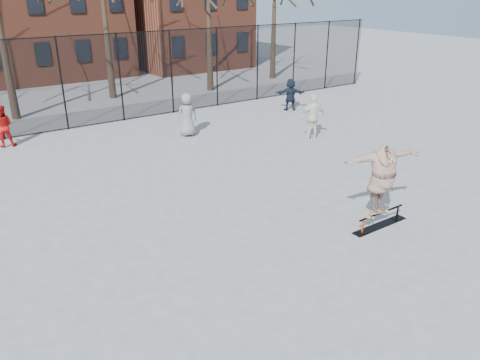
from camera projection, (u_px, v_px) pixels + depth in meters
ground at (276, 243)px, 11.60m from camera, size 100.00×100.00×0.00m
skate_rail at (380, 220)px, 12.39m from camera, size 1.87×0.29×0.41m
skateboard at (378, 212)px, 12.19m from camera, size 0.77×0.18×0.09m
skater at (382, 178)px, 11.82m from camera, size 2.34×1.08×1.84m
bystander_red at (2, 126)px, 18.27m from camera, size 0.94×0.81×1.66m
bystander_white at (313, 117)px, 19.13m from camera, size 1.18×0.77×1.86m
bystander_navy at (290, 94)px, 23.66m from camera, size 1.52×1.20×1.61m
bystander_extra at (187, 115)px, 19.54m from camera, size 0.95×0.67×1.83m
fence at (94, 80)px, 20.70m from camera, size 34.03×0.07×4.00m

